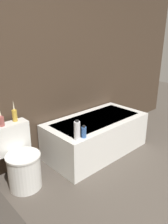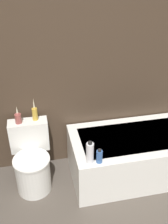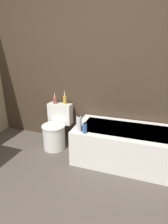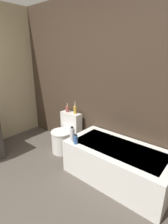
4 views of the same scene
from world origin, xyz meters
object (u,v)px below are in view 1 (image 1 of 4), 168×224
object	(u,v)px
toilet	(20,161)
shampoo_bottle_short	(84,132)
bathtub	(96,135)
vase_gold	(1,120)
shampoo_bottle_tall	(77,130)
vase_silver	(15,114)

from	to	relation	value
toilet	shampoo_bottle_short	bearing A→B (deg)	-30.60
bathtub	toilet	world-z (taller)	toilet
bathtub	vase_gold	size ratio (longest dim) A/B	7.50
bathtub	vase_gold	distance (m)	1.34
shampoo_bottle_tall	shampoo_bottle_short	size ratio (longest dim) A/B	1.58
vase_silver	shampoo_bottle_tall	xyz separation A→B (m)	(0.45, -0.55, -0.15)
toilet	vase_gold	size ratio (longest dim) A/B	3.55
toilet	shampoo_bottle_short	world-z (taller)	toilet
bathtub	vase_silver	distance (m)	1.20
vase_gold	shampoo_bottle_short	world-z (taller)	vase_gold
vase_gold	toilet	bearing A→B (deg)	-63.81
shampoo_bottle_short	bathtub	bearing A→B (deg)	30.06
toilet	vase_silver	xyz separation A→B (m)	(0.08, 0.20, 0.47)
vase_gold	vase_silver	xyz separation A→B (m)	(0.17, 0.03, 0.02)
bathtub	shampoo_bottle_short	xyz separation A→B (m)	(-0.52, -0.30, 0.32)
vase_gold	vase_silver	distance (m)	0.17
shampoo_bottle_tall	shampoo_bottle_short	xyz separation A→B (m)	(0.09, -0.02, -0.04)
toilet	vase_gold	distance (m)	0.49
shampoo_bottle_tall	shampoo_bottle_short	distance (m)	0.10
bathtub	shampoo_bottle_short	size ratio (longest dim) A/B	9.90
bathtub	vase_gold	world-z (taller)	vase_gold
shampoo_bottle_tall	shampoo_bottle_short	bearing A→B (deg)	-11.30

